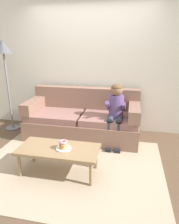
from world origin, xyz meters
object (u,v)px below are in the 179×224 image
Objects in this scene: coffee_table at (59,151)px; toy_controller at (42,151)px; person_child at (116,109)px; couch at (83,120)px; donut at (64,147)px; floor_lamp at (4,56)px.

toy_controller is (-0.48, 0.46, -0.33)m from coffee_table.
toy_controller is at bearing -153.39° from person_child.
person_child is 4.87× the size of toy_controller.
couch is 17.72× the size of donut.
toy_controller is 2.02m from floor_lamp.
coffee_table is (-0.05, -1.25, 0.01)m from couch.
couch is at bearing 91.36° from donut.
couch is at bearing 87.78° from coffee_table.
couch is at bearing -1.99° from floor_lamp.
coffee_table reaches higher than toy_controller.
coffee_table is 0.74m from toy_controller.
coffee_table is 2.34m from floor_lamp.
couch reaches higher than coffee_table.
floor_lamp reaches higher than coffee_table.
donut reaches higher than coffee_table.
toy_controller is at bearing -123.75° from couch.
person_child is 2.40m from floor_lamp.
couch reaches higher than donut.
coffee_table is at bearing -40.47° from floor_lamp.
floor_lamp reaches higher than person_child.
donut is 0.07× the size of floor_lamp.
coffee_table is 0.61× the size of floor_lamp.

